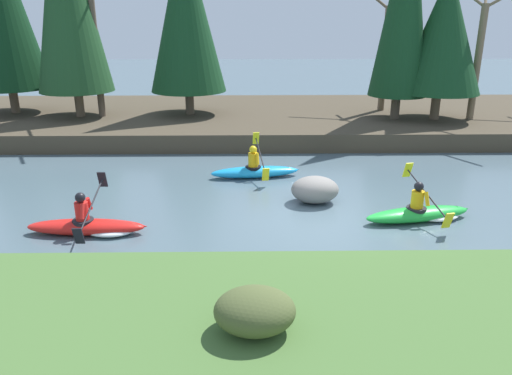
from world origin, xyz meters
TOP-DOWN VIEW (x-y plane):
  - ground_plane at (0.00, 0.00)m, footprint 90.00×90.00m
  - riverbank_far at (0.00, 10.68)m, footprint 44.00×9.11m
  - conifer_tree_mid_left at (-4.18, 10.11)m, footprint 3.15×3.15m
  - conifer_tree_mid_right at (5.94, 8.88)m, footprint 3.22×3.22m
  - bare_tree_upstream at (-7.80, 9.77)m, footprint 3.51×3.47m
  - bare_tree_mid_upstream at (4.28, 10.95)m, footprint 3.24×3.20m
  - bare_tree_mid_downstream at (7.45, 8.95)m, footprint 3.29×3.25m
  - shrub_clump_second at (-1.61, -5.31)m, footprint 1.14×0.95m
  - kayaker_lead at (2.55, -0.03)m, footprint 2.79×2.06m
  - kayaker_middle at (-1.46, 3.42)m, footprint 2.80×2.07m
  - kayaker_trailing at (-5.30, -0.69)m, footprint 2.78×2.06m
  - boulder_midstream at (0.08, 1.24)m, footprint 1.27×0.99m

SIDE VIEW (x-z plane):
  - ground_plane at x=0.00m, z-range 0.00..0.00m
  - kayaker_lead at x=2.55m, z-range -0.40..0.80m
  - kayaker_trailing at x=-5.30m, z-range -0.40..0.80m
  - kayaker_middle at x=-1.46m, z-range -0.38..0.82m
  - riverbank_far at x=0.00m, z-range 0.00..0.68m
  - boulder_midstream at x=0.08m, z-range 0.00..0.72m
  - shrub_clump_second at x=-1.61m, z-range 0.61..1.23m
  - bare_tree_mid_upstream at x=4.28m, z-range 0.52..6.37m
  - bare_tree_mid_downstream at x=7.45m, z-range 0.51..6.45m
  - bare_tree_upstream at x=-7.80m, z-range 0.50..6.86m
  - conifer_tree_mid_right at x=5.94m, z-range 1.22..6.96m
  - conifer_tree_mid_left at x=-4.18m, z-range 1.17..8.56m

